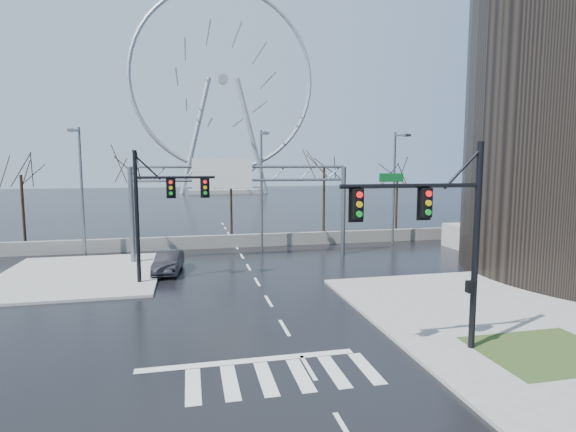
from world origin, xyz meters
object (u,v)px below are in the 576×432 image
object	(u,v)px
sign_gantry	(238,191)
car	(168,262)
ferris_wheel	(223,87)
signal_mast_far	(156,204)
signal_mast_near	(445,227)

from	to	relation	value
sign_gantry	car	bearing A→B (deg)	-146.69
car	ferris_wheel	bearing A→B (deg)	90.17
ferris_wheel	sign_gantry	bearing A→B (deg)	-93.84
signal_mast_far	signal_mast_near	bearing A→B (deg)	-49.74
signal_mast_far	ferris_wheel	xyz separation A→B (m)	(10.87, 86.04, 21.30)
signal_mast_near	car	distance (m)	19.36
ferris_wheel	signal_mast_near	bearing A→B (deg)	-89.92
signal_mast_far	sign_gantry	world-z (taller)	signal_mast_far
ferris_wheel	car	size ratio (longest dim) A/B	11.75
signal_mast_far	ferris_wheel	bearing A→B (deg)	82.80
sign_gantry	car	xyz separation A→B (m)	(-5.03, -3.31, -4.47)
sign_gantry	car	size ratio (longest dim) A/B	3.78
signal_mast_near	ferris_wheel	distance (m)	101.29
ferris_wheel	car	distance (m)	87.75
ferris_wheel	car	xyz separation A→B (m)	(-10.40, -83.35, -25.42)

